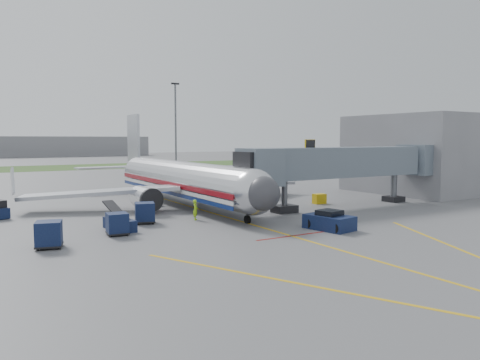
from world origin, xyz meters
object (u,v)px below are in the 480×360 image
belt_loader (119,223)px  ramp_worker (195,210)px  airliner (182,179)px  pushback_tug (329,221)px

belt_loader → ramp_worker: bearing=8.0°
airliner → pushback_tug: bearing=-78.0°
pushback_tug → ramp_worker: bearing=127.5°
airliner → pushback_tug: size_ratio=9.03×
airliner → ramp_worker: size_ratio=20.24×
pushback_tug → belt_loader: size_ratio=0.93×
belt_loader → airliner: bearing=47.0°
airliner → pushback_tug: airliner is taller
pushback_tug → ramp_worker: (-7.00, 9.11, 0.25)m
pushback_tug → belt_loader: belt_loader is taller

